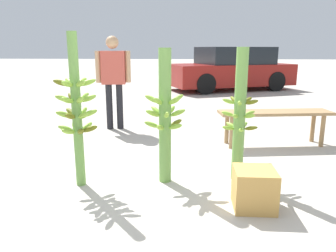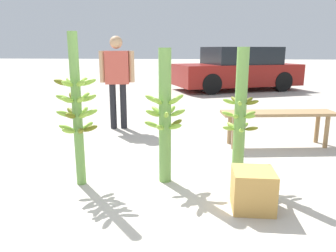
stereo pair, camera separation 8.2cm
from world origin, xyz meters
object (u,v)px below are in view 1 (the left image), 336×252
(banana_stalk_center, at_px, (165,116))
(banana_stalk_right, at_px, (240,116))
(produce_crate, at_px, (254,189))
(banana_stalk_left, at_px, (77,109))
(parked_car, at_px, (231,69))
(vendor_person, at_px, (113,74))
(market_bench, at_px, (275,116))

(banana_stalk_center, height_order, banana_stalk_right, banana_stalk_right)
(produce_crate, bearing_deg, banana_stalk_center, 146.64)
(banana_stalk_left, xyz_separation_m, banana_stalk_right, (1.58, 0.26, -0.09))
(banana_stalk_center, xyz_separation_m, produce_crate, (0.80, -0.53, -0.51))
(banana_stalk_left, distance_m, banana_stalk_center, 0.85)
(banana_stalk_center, height_order, parked_car, parked_car)
(banana_stalk_left, xyz_separation_m, banana_stalk_center, (0.83, 0.15, -0.09))
(banana_stalk_left, bearing_deg, banana_stalk_center, 10.43)
(banana_stalk_center, xyz_separation_m, vendor_person, (-1.03, 2.20, 0.24))
(banana_stalk_center, height_order, produce_crate, banana_stalk_center)
(parked_car, bearing_deg, banana_stalk_right, 151.69)
(banana_stalk_center, height_order, market_bench, banana_stalk_center)
(produce_crate, bearing_deg, market_bench, 72.14)
(banana_stalk_right, xyz_separation_m, market_bench, (0.68, 1.30, -0.26))
(banana_stalk_left, relative_size, vendor_person, 0.97)
(parked_car, bearing_deg, banana_stalk_left, 141.06)
(vendor_person, height_order, market_bench, vendor_person)
(vendor_person, height_order, produce_crate, vendor_person)
(parked_car, height_order, produce_crate, parked_car)
(banana_stalk_left, relative_size, produce_crate, 4.33)
(market_bench, distance_m, parked_car, 6.46)
(market_bench, bearing_deg, vendor_person, 154.00)
(market_bench, height_order, produce_crate, market_bench)
(banana_stalk_left, bearing_deg, market_bench, 34.63)
(banana_stalk_center, bearing_deg, banana_stalk_right, 8.39)
(banana_stalk_left, xyz_separation_m, produce_crate, (1.63, -0.37, -0.60))
(market_bench, xyz_separation_m, produce_crate, (-0.62, -1.93, -0.24))
(parked_car, bearing_deg, vendor_person, 133.15)
(banana_stalk_left, bearing_deg, vendor_person, 94.68)
(banana_stalk_center, xyz_separation_m, banana_stalk_right, (0.74, 0.11, -0.00))
(market_bench, bearing_deg, banana_stalk_left, -153.38)
(vendor_person, bearing_deg, banana_stalk_right, -58.67)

